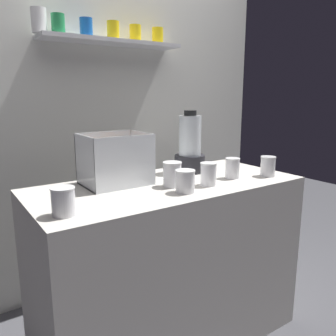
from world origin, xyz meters
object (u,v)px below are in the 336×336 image
at_px(carrot_display_bin, 115,169).
at_px(juice_cup_orange_far_left, 63,203).
at_px(juice_cup_mango_far_right, 232,169).
at_px(juice_cup_mango_middle, 172,176).
at_px(juice_cup_orange_rightmost, 268,168).
at_px(blender_pitcher, 190,148).
at_px(juice_cup_mango_left, 185,182).
at_px(juice_cup_beet_right, 208,175).

height_order(carrot_display_bin, juice_cup_orange_far_left, carrot_display_bin).
xyz_separation_m(juice_cup_orange_far_left, juice_cup_mango_far_right, (0.95, 0.07, 0.00)).
distance_m(juice_cup_mango_middle, juice_cup_orange_rightmost, 0.58).
relative_size(carrot_display_bin, blender_pitcher, 0.89).
height_order(carrot_display_bin, juice_cup_mango_left, carrot_display_bin).
bearing_deg(juice_cup_mango_left, blender_pitcher, 49.58).
xyz_separation_m(juice_cup_mango_left, juice_cup_beet_right, (0.17, 0.04, 0.01)).
bearing_deg(juice_cup_mango_far_right, juice_cup_orange_rightmost, -20.87).
distance_m(carrot_display_bin, juice_cup_mango_middle, 0.29).
xyz_separation_m(blender_pitcher, juice_cup_mango_middle, (-0.27, -0.21, -0.09)).
bearing_deg(juice_cup_mango_left, juice_cup_beet_right, 11.78).
xyz_separation_m(carrot_display_bin, juice_cup_beet_right, (0.38, -0.29, -0.02)).
xyz_separation_m(juice_cup_beet_right, juice_cup_mango_far_right, (0.21, 0.04, -0.00)).
relative_size(blender_pitcher, juice_cup_orange_rightmost, 3.24).
bearing_deg(blender_pitcher, juice_cup_beet_right, -110.62).
distance_m(blender_pitcher, juice_cup_orange_rightmost, 0.45).
bearing_deg(juice_cup_orange_rightmost, juice_cup_mango_middle, 168.03).
bearing_deg(blender_pitcher, juice_cup_mango_left, -130.42).
xyz_separation_m(juice_cup_mango_middle, juice_cup_mango_far_right, (0.37, -0.04, -0.00)).
bearing_deg(blender_pitcher, juice_cup_mango_middle, -142.20).
relative_size(juice_cup_mango_middle, juice_cup_beet_right, 1.06).
height_order(blender_pitcher, juice_cup_beet_right, blender_pitcher).
xyz_separation_m(carrot_display_bin, juice_cup_orange_far_left, (-0.36, -0.31, -0.03)).
bearing_deg(carrot_display_bin, juice_cup_mango_far_right, -22.52).
height_order(blender_pitcher, juice_cup_mango_middle, blender_pitcher).
relative_size(juice_cup_beet_right, juice_cup_mango_far_right, 1.04).
xyz_separation_m(carrot_display_bin, juice_cup_orange_rightmost, (0.79, -0.32, -0.03)).
relative_size(juice_cup_orange_far_left, juice_cup_mango_left, 1.03).
xyz_separation_m(blender_pitcher, juice_cup_mango_left, (-0.29, -0.34, -0.10)).
bearing_deg(juice_cup_mango_far_right, blender_pitcher, 110.49).
bearing_deg(juice_cup_orange_rightmost, juice_cup_mango_far_right, 159.13).
relative_size(juice_cup_mango_middle, juice_cup_mango_far_right, 1.11).
bearing_deg(blender_pitcher, juice_cup_mango_far_right, -69.51).
bearing_deg(juice_cup_orange_far_left, carrot_display_bin, 40.75).
bearing_deg(juice_cup_beet_right, juice_cup_mango_middle, 151.62).
xyz_separation_m(blender_pitcher, juice_cup_orange_rightmost, (0.30, -0.33, -0.09)).
bearing_deg(juice_cup_mango_middle, juice_cup_mango_left, -95.55).
xyz_separation_m(blender_pitcher, juice_cup_mango_far_right, (0.10, -0.26, -0.09)).
bearing_deg(carrot_display_bin, juice_cup_beet_right, -37.09).
bearing_deg(juice_cup_beet_right, blender_pitcher, 69.38).
height_order(juice_cup_orange_far_left, juice_cup_mango_middle, juice_cup_mango_middle).
bearing_deg(juice_cup_mango_middle, juice_cup_orange_rightmost, -11.97).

